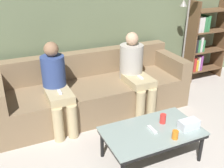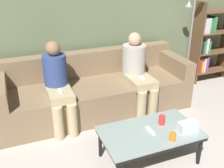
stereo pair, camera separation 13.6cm
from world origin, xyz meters
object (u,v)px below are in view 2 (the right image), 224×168
at_px(bookshelf, 208,42).
at_px(seated_person_left_end, 58,84).
at_px(cup_near_right, 162,120).
at_px(couch, 95,90).
at_px(seated_person_mid_left, 137,71).
at_px(coffee_table, 150,134).
at_px(cup_near_left, 173,137).
at_px(tissue_box, 188,126).
at_px(standing_lamp, 192,29).
at_px(game_remote, 150,131).

distance_m(bookshelf, seated_person_left_end, 2.89).
bearing_deg(seated_person_left_end, cup_near_right, -46.82).
xyz_separation_m(couch, seated_person_mid_left, (0.57, -0.21, 0.31)).
bearing_deg(coffee_table, cup_near_left, -58.97).
xyz_separation_m(tissue_box, standing_lamp, (1.18, 1.61, 0.61)).
xyz_separation_m(couch, bookshelf, (2.26, 0.31, 0.42)).
xyz_separation_m(game_remote, bookshelf, (2.07, 1.62, 0.33)).
xyz_separation_m(cup_near_left, game_remote, (-0.13, 0.22, -0.04)).
bearing_deg(coffee_table, standing_lamp, 43.38).
xyz_separation_m(cup_near_left, seated_person_mid_left, (0.25, 1.32, 0.19)).
relative_size(tissue_box, game_remote, 1.47).
relative_size(coffee_table, cup_near_left, 11.57).
xyz_separation_m(couch, seated_person_left_end, (-0.57, -0.22, 0.30)).
xyz_separation_m(cup_near_right, tissue_box, (0.20, -0.20, -0.00)).
bearing_deg(standing_lamp, cup_near_right, -134.49).
distance_m(couch, game_remote, 1.33).
height_order(standing_lamp, seated_person_mid_left, standing_lamp).
relative_size(cup_near_right, game_remote, 0.74).
bearing_deg(tissue_box, cup_near_right, 133.98).
relative_size(cup_near_left, seated_person_left_end, 0.08).
relative_size(couch, seated_person_left_end, 2.40).
bearing_deg(cup_near_right, seated_person_left_end, 133.18).
bearing_deg(couch, seated_person_mid_left, -20.55).
bearing_deg(cup_near_left, tissue_box, 20.17).
xyz_separation_m(cup_near_right, standing_lamp, (1.38, 1.40, 0.61)).
relative_size(coffee_table, standing_lamp, 0.62).
distance_m(couch, bookshelf, 2.32).
distance_m(couch, cup_near_right, 1.30).
distance_m(cup_near_left, cup_near_right, 0.30).
relative_size(bookshelf, seated_person_left_end, 1.27).
bearing_deg(bookshelf, game_remote, -141.96).
relative_size(coffee_table, seated_person_mid_left, 0.93).
height_order(coffee_table, standing_lamp, standing_lamp).
bearing_deg(bookshelf, seated_person_mid_left, -162.73).
bearing_deg(couch, tissue_box, -68.22).
xyz_separation_m(coffee_table, standing_lamp, (1.57, 1.48, 0.70)).
xyz_separation_m(bookshelf, standing_lamp, (-0.51, -0.14, 0.32)).
distance_m(coffee_table, standing_lamp, 2.27).
bearing_deg(bookshelf, standing_lamp, -164.35).
bearing_deg(couch, cup_near_right, -72.99).
distance_m(bookshelf, standing_lamp, 0.62).
height_order(cup_near_right, tissue_box, tissue_box).
bearing_deg(cup_near_right, coffee_table, -158.05).
relative_size(cup_near_left, bookshelf, 0.06).
xyz_separation_m(couch, coffee_table, (0.19, -1.31, 0.04)).
relative_size(couch, game_remote, 18.35).
relative_size(tissue_box, seated_person_left_end, 0.19).
bearing_deg(standing_lamp, tissue_box, -126.30).
xyz_separation_m(coffee_table, seated_person_left_end, (-0.77, 1.09, 0.27)).
relative_size(game_remote, seated_person_left_end, 0.13).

